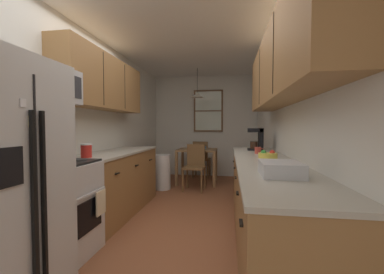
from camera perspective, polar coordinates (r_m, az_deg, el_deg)
ground_plane at (r=3.88m, az=-0.93°, el=-16.45°), size 12.00×12.00×0.00m
wall_left at (r=4.12m, az=-19.80°, el=2.55°), size 0.10×9.00×2.55m
wall_right at (r=3.69m, az=20.20°, el=2.59°), size 0.10×9.00×2.55m
wall_back at (r=6.30m, az=3.12°, el=2.56°), size 4.40×0.10×2.55m
ceiling_slab at (r=3.91m, az=-0.96°, el=22.39°), size 4.40×9.00×0.08m
stove_range at (r=2.74m, az=-28.81°, el=-14.44°), size 0.66×0.59×1.10m
microwave_over_range at (r=2.73m, az=-31.22°, el=10.50°), size 0.39×0.63×0.34m
counter_left at (r=3.76m, az=-17.24°, el=-10.03°), size 0.64×1.86×0.90m
upper_cabinets_left at (r=3.75m, az=-19.81°, el=11.72°), size 0.33×1.94×0.74m
counter_right at (r=2.81m, az=16.70°, el=-14.26°), size 0.64×3.20×0.90m
upper_cabinets_right at (r=2.74m, az=20.22°, el=15.27°), size 0.33×2.88×0.74m
dining_table at (r=5.44m, az=1.23°, el=-4.26°), size 0.85×0.74×0.76m
dining_chair_near at (r=4.89m, az=0.66°, el=-6.49°), size 0.42×0.42×0.90m
dining_chair_far at (r=6.02m, az=2.13°, el=-4.82°), size 0.43×0.43×0.90m
pendant_light at (r=5.45m, az=1.25°, el=9.79°), size 0.29×0.29×0.64m
back_window at (r=6.23m, az=3.84°, el=6.11°), size 0.74×0.05×1.06m
trash_bin at (r=4.97m, az=-6.84°, el=-8.13°), size 0.31×0.31×0.69m
storage_canister at (r=3.04m, az=-23.51°, el=-2.93°), size 0.12×0.12×0.16m
dish_towel at (r=2.66m, az=-20.57°, el=-14.16°), size 0.02×0.16×0.24m
coffee_maker at (r=3.79m, az=15.08°, el=-0.40°), size 0.22×0.18×0.33m
mug_by_coffeemaker at (r=3.31m, az=15.21°, el=-3.04°), size 0.12×0.08×0.09m
fruit_bowl at (r=2.86m, az=17.33°, el=-4.04°), size 0.21×0.21×0.09m
dish_rack at (r=1.87m, az=20.01°, el=-6.99°), size 0.28×0.34×0.10m
table_serving_bowl at (r=5.50m, az=2.49°, el=-2.47°), size 0.17×0.17×0.06m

